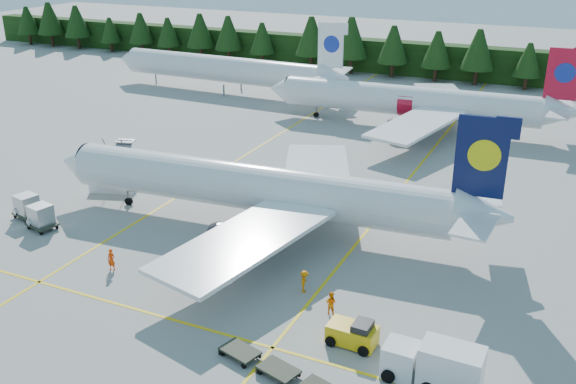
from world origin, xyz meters
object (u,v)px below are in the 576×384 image
at_px(airliner_red, 403,101).
at_px(baggage_tug, 353,333).
at_px(airliner_navy, 246,187).
at_px(airstairs, 115,181).
at_px(service_truck, 433,364).

distance_m(airliner_red, baggage_tug, 51.96).
bearing_deg(airliner_navy, baggage_tug, -46.06).
bearing_deg(airstairs, service_truck, -43.38).
distance_m(airliner_navy, airliner_red, 37.47).
height_order(airliner_navy, airstairs, airliner_navy).
relative_size(airliner_red, service_truck, 7.02).
distance_m(airstairs, baggage_tug, 35.30).
xyz_separation_m(airliner_red, airstairs, (-20.83, -35.29, -2.69)).
height_order(service_truck, baggage_tug, service_truck).
height_order(airliner_red, airstairs, airliner_red).
distance_m(airstairs, service_truck, 41.03).
xyz_separation_m(airliner_navy, airstairs, (-16.66, 1.95, -2.76)).
bearing_deg(airliner_red, service_truck, -75.42).
bearing_deg(baggage_tug, service_truck, -14.99).
distance_m(airliner_navy, service_truck, 25.71).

